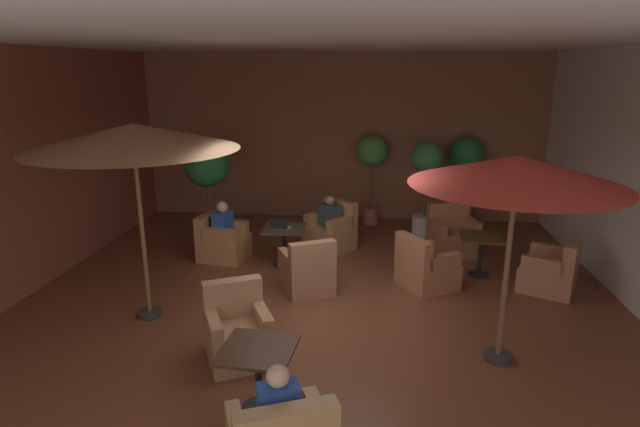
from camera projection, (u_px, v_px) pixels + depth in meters
ground_plane at (316, 318)px, 7.24m from camera, size 9.02×10.32×0.02m
wall_back_brick at (342, 137)px, 11.64m from camera, size 9.02×0.08×3.66m
ceiling_slab at (315, 37)px, 6.24m from camera, size 9.02×10.32×0.06m
cafe_table_front_left at (284, 237)px, 9.00m from camera, size 0.72×0.72×0.69m
armchair_front_left_north at (331, 232)px, 9.87m from camera, size 1.05×1.05×0.92m
armchair_front_left_east at (222, 242)px, 9.36m from camera, size 0.89×0.82×0.81m
armchair_front_left_south at (307, 272)px, 7.98m from camera, size 0.97×0.99×0.88m
cafe_table_front_right at (258, 361)px, 5.16m from camera, size 0.78×0.78×0.69m
armchair_front_right_north at (238, 333)px, 6.16m from camera, size 0.97×1.00×0.90m
cafe_table_mid_center at (481, 245)px, 8.56m from camera, size 0.72×0.72×0.69m
armchair_mid_center_north at (552, 271)px, 8.05m from camera, size 1.06×1.07×0.86m
armchair_mid_center_east at (452, 236)px, 9.66m from camera, size 0.96×0.93×0.91m
armchair_mid_center_south at (425, 268)px, 8.16m from camera, size 1.04×1.05×0.85m
patio_umbrella_tall_red at (517, 172)px, 5.57m from camera, size 2.31×2.31×2.44m
patio_umbrella_center_beige at (133, 137)px, 6.60m from camera, size 2.69×2.69×2.67m
potted_tree_left_corner at (465, 166)px, 11.05m from camera, size 0.73×0.73×1.94m
potted_tree_mid_left at (372, 159)px, 11.16m from camera, size 0.68×0.68×1.97m
potted_tree_mid_right at (426, 176)px, 10.37m from camera, size 0.64×0.64×1.95m
potted_tree_right_corner at (207, 169)px, 10.07m from camera, size 0.89×0.89×1.98m
patron_blue_shirt at (223, 222)px, 9.25m from camera, size 0.31×0.43×0.64m
patron_by_window at (279, 406)px, 4.19m from camera, size 0.39×0.32×0.66m
patron_with_friend at (330, 214)px, 9.74m from camera, size 0.46×0.44×0.60m
iced_drink_cup at (280, 225)px, 8.89m from camera, size 0.08×0.08×0.11m
open_laptop at (280, 226)px, 8.88m from camera, size 0.35×0.28×0.20m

